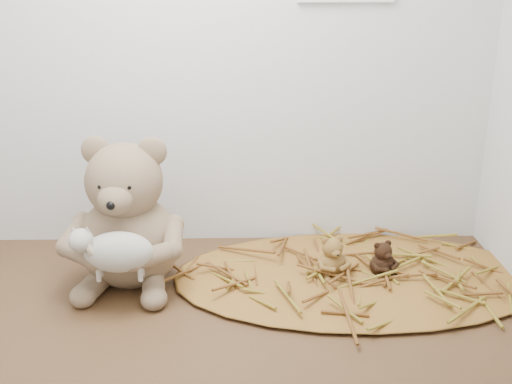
{
  "coord_description": "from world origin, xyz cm",
  "views": [
    {
      "loc": [
        10.53,
        -94.91,
        56.08
      ],
      "look_at": [
        12.69,
        3.36,
        20.13
      ],
      "focal_mm": 45.0,
      "sensor_mm": 36.0,
      "label": 1
    }
  ],
  "objects_px": {
    "mini_teddy_brown": "(382,257)",
    "mini_teddy_tan": "(332,254)",
    "main_teddy": "(127,212)",
    "toy_lamb": "(119,252)"
  },
  "relations": [
    {
      "from": "mini_teddy_brown",
      "to": "mini_teddy_tan",
      "type": "bearing_deg",
      "value": 154.87
    },
    {
      "from": "main_teddy",
      "to": "mini_teddy_tan",
      "type": "distance_m",
      "value": 0.38
    },
    {
      "from": "toy_lamb",
      "to": "mini_teddy_brown",
      "type": "height_order",
      "value": "toy_lamb"
    },
    {
      "from": "mini_teddy_tan",
      "to": "mini_teddy_brown",
      "type": "xyz_separation_m",
      "value": [
        0.09,
        -0.0,
        -0.01
      ]
    },
    {
      "from": "main_teddy",
      "to": "mini_teddy_tan",
      "type": "xyz_separation_m",
      "value": [
        0.37,
        -0.0,
        -0.09
      ]
    },
    {
      "from": "main_teddy",
      "to": "mini_teddy_brown",
      "type": "height_order",
      "value": "main_teddy"
    },
    {
      "from": "mini_teddy_tan",
      "to": "mini_teddy_brown",
      "type": "distance_m",
      "value": 0.09
    },
    {
      "from": "toy_lamb",
      "to": "mini_teddy_tan",
      "type": "height_order",
      "value": "toy_lamb"
    },
    {
      "from": "main_teddy",
      "to": "mini_teddy_tan",
      "type": "bearing_deg",
      "value": 4.47
    },
    {
      "from": "toy_lamb",
      "to": "mini_teddy_brown",
      "type": "distance_m",
      "value": 0.47
    }
  ]
}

